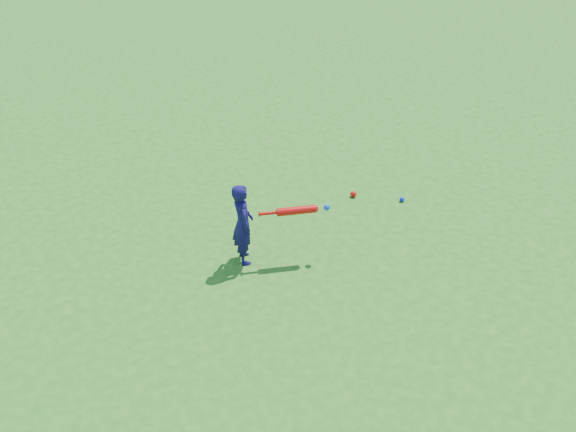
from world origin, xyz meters
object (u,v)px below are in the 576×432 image
object	(u,v)px
bat_swing	(299,210)
ground_ball_red	(353,194)
child	(243,224)
ground_ball_blue	(402,199)

from	to	relation	value
bat_swing	ground_ball_red	bearing A→B (deg)	49.94
child	bat_swing	size ratio (longest dim) A/B	1.31
ground_ball_blue	bat_swing	world-z (taller)	bat_swing
bat_swing	ground_ball_blue	bearing A→B (deg)	30.63
bat_swing	child	bearing A→B (deg)	175.36
child	ground_ball_red	xyz separation A→B (m)	(1.87, 0.39, -0.44)
ground_ball_red	bat_swing	distance (m)	1.59
child	ground_ball_red	size ratio (longest dim) A/B	12.09
child	bat_swing	distance (m)	0.63
ground_ball_blue	bat_swing	distance (m)	1.89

